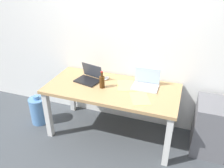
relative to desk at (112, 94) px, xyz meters
name	(u,v)px	position (x,y,z in m)	size (l,w,h in m)	color
ground_plane	(112,132)	(0.00, 0.00, -0.63)	(8.00, 8.00, 0.00)	#42474C
back_wall	(123,34)	(0.00, 0.45, 0.67)	(5.20, 0.08, 2.60)	white
desk	(112,94)	(0.00, 0.00, 0.00)	(1.69, 0.79, 0.73)	tan
laptop_left	(89,77)	(-0.35, 0.08, 0.14)	(0.36, 0.31, 0.21)	black
laptop_right	(146,83)	(0.40, 0.16, 0.14)	(0.33, 0.24, 0.23)	silver
beer_bottle	(102,82)	(-0.12, -0.04, 0.18)	(0.07, 0.07, 0.22)	#47280F
computer_mouse	(106,78)	(-0.15, 0.19, 0.11)	(0.06, 0.10, 0.03)	silver
paper_sheet_near_back	(125,85)	(0.15, 0.11, 0.10)	(0.21, 0.30, 0.00)	#F4E06B
paper_sheet_front_right	(140,98)	(0.39, -0.14, 0.10)	(0.21, 0.30, 0.00)	#F4E06B
water_cooler_jug	(39,110)	(-1.10, -0.12, -0.43)	(0.24, 0.24, 0.45)	#598CC6
filing_cabinet	(211,127)	(1.25, 0.11, -0.29)	(0.40, 0.48, 0.68)	slate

